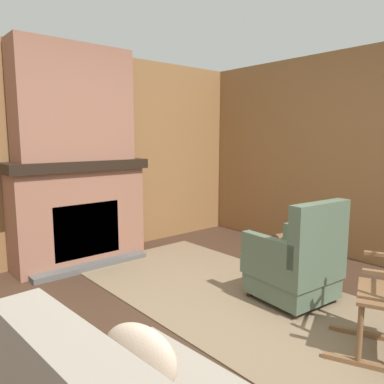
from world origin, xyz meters
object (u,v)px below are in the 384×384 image
at_px(oil_lamp_vase, 45,152).
at_px(firewood_stack, 289,246).
at_px(storage_case, 82,155).
at_px(armchair, 296,264).

bearing_deg(oil_lamp_vase, firewood_stack, 57.44).
height_order(firewood_stack, storage_case, storage_case).
xyz_separation_m(firewood_stack, oil_lamp_vase, (-1.52, -2.38, 1.17)).
height_order(firewood_stack, oil_lamp_vase, oil_lamp_vase).
height_order(oil_lamp_vase, storage_case, oil_lamp_vase).
bearing_deg(firewood_stack, oil_lamp_vase, -122.56).
xyz_separation_m(firewood_stack, storage_case, (-1.52, -1.96, 1.12)).
relative_size(firewood_stack, oil_lamp_vase, 1.69).
relative_size(armchair, storage_case, 3.39).
height_order(armchair, storage_case, storage_case).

